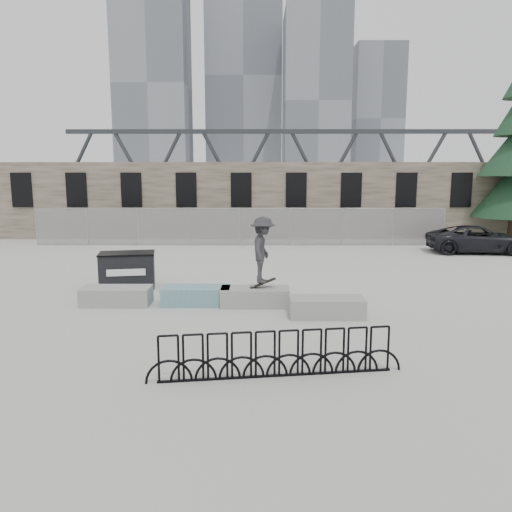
{
  "coord_description": "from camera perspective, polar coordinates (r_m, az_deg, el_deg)",
  "views": [
    {
      "loc": [
        0.95,
        -14.26,
        3.81
      ],
      "look_at": [
        0.9,
        1.01,
        1.3
      ],
      "focal_mm": 35.0,
      "sensor_mm": 36.0,
      "label": 1
    }
  ],
  "objects": [
    {
      "name": "stone_wall",
      "position": [
        30.55,
        -1.62,
        6.42
      ],
      "size": [
        36.0,
        2.58,
        4.5
      ],
      "color": "brown",
      "rests_on": "ground"
    },
    {
      "name": "skyline_towers",
      "position": [
        109.41,
        -0.89,
        18.27
      ],
      "size": [
        58.0,
        28.0,
        48.0
      ],
      "color": "slate",
      "rests_on": "ground"
    },
    {
      "name": "planter_far_left",
      "position": [
        15.31,
        -15.65,
        -4.33
      ],
      "size": [
        2.0,
        0.9,
        0.53
      ],
      "color": "#989895",
      "rests_on": "ground"
    },
    {
      "name": "bike_rack",
      "position": [
        9.62,
        2.41,
        -11.19
      ],
      "size": [
        4.9,
        0.73,
        0.9
      ],
      "rotation": [
        0.0,
        0.0,
        0.14
      ],
      "color": "black",
      "rests_on": "ground"
    },
    {
      "name": "skateboarder",
      "position": [
        14.43,
        0.78,
        0.71
      ],
      "size": [
        0.88,
        1.33,
        2.11
      ],
      "rotation": [
        0.0,
        0.0,
        1.44
      ],
      "color": "#2E2D30",
      "rests_on": "ground"
    },
    {
      "name": "suv",
      "position": [
        26.69,
        24.04,
        1.75
      ],
      "size": [
        4.92,
        2.57,
        1.32
      ],
      "primitive_type": "imported",
      "rotation": [
        0.0,
        0.0,
        1.49
      ],
      "color": "black",
      "rests_on": "ground"
    },
    {
      "name": "ground",
      "position": [
        14.79,
        -3.54,
        -5.62
      ],
      "size": [
        120.0,
        120.0,
        0.0
      ],
      "primitive_type": "plane",
      "color": "beige",
      "rests_on": "ground"
    },
    {
      "name": "planter_center_right",
      "position": [
        14.65,
        -0.11,
        -4.59
      ],
      "size": [
        2.0,
        0.9,
        0.53
      ],
      "color": "#989895",
      "rests_on": "ground"
    },
    {
      "name": "dumpster",
      "position": [
        17.45,
        -14.49,
        -1.54
      ],
      "size": [
        2.0,
        1.42,
        1.2
      ],
      "rotation": [
        0.0,
        0.0,
        0.18
      ],
      "color": "black",
      "rests_on": "ground"
    },
    {
      "name": "chainlink_fence",
      "position": [
        26.92,
        -1.85,
        3.42
      ],
      "size": [
        22.06,
        0.06,
        2.02
      ],
      "color": "gray",
      "rests_on": "ground"
    },
    {
      "name": "planter_offset",
      "position": [
        13.66,
        8.08,
        -5.71
      ],
      "size": [
        2.0,
        0.9,
        0.53
      ],
      "color": "#989895",
      "rests_on": "ground"
    },
    {
      "name": "planter_center_left",
      "position": [
        14.89,
        -6.83,
        -4.43
      ],
      "size": [
        2.0,
        0.9,
        0.53
      ],
      "color": "teal",
      "rests_on": "ground"
    },
    {
      "name": "truss_bridge",
      "position": [
        69.84,
        7.73,
        9.52
      ],
      "size": [
        70.0,
        3.0,
        9.8
      ],
      "color": "#2D3033",
      "rests_on": "ground"
    }
  ]
}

